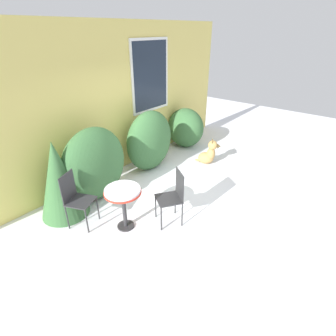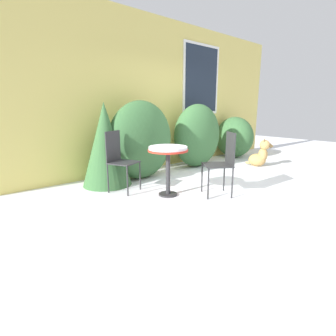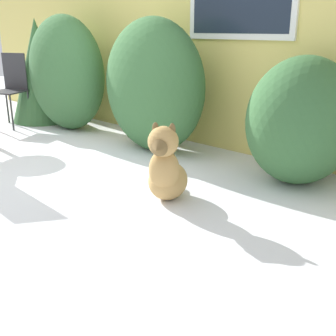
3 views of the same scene
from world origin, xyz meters
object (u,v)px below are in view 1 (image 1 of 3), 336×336
(patio_table, at_px, (123,196))
(patio_chair_far_side, at_px, (173,195))
(dog, at_px, (209,154))
(patio_chair_near_table, at_px, (76,197))

(patio_table, relative_size, patio_chair_far_side, 0.79)
(dog, bearing_deg, patio_chair_near_table, 142.64)
(patio_chair_far_side, distance_m, dog, 2.48)
(patio_chair_far_side, bearing_deg, dog, 140.23)
(patio_table, height_order, dog, patio_table)
(patio_table, relative_size, patio_chair_near_table, 0.79)
(dog, bearing_deg, patio_table, 154.61)
(patio_table, xyz_separation_m, dog, (3.01, 0.17, -0.40))
(patio_table, distance_m, patio_chair_near_table, 0.84)
(patio_chair_far_side, bearing_deg, patio_chair_near_table, -104.77)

